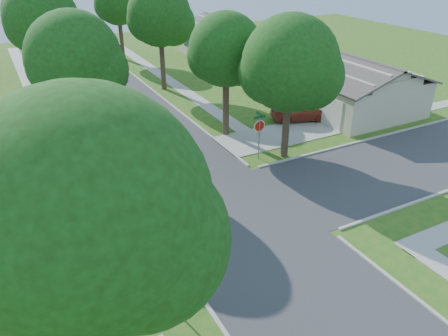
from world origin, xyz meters
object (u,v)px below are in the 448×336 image
object	(u,v)px
tree_e_near	(227,53)
house_ne_near	(334,84)
tree_ne_corner	(291,68)
car_driveway	(301,111)
tree_e_far	(118,4)
stop_sign_sw	(172,268)
car_curb_east	(107,69)
house_ne_far	(230,44)
tree_w_far	(27,14)
tree_w_mid	(43,23)
stop_sign_ne	(259,128)
tree_w_near	(76,63)
car_curb_west	(43,48)
tree_sw_corner	(90,220)
tree_e_mid	(160,18)

from	to	relation	value
tree_e_near	house_ne_near	xyz separation A→B (m)	(11.24, 1.99, -4.13)
tree_ne_corner	car_driveway	bearing A→B (deg)	44.35
tree_e_near	tree_e_far	bearing A→B (deg)	90.00
stop_sign_sw	house_ne_near	bearing A→B (deg)	37.18
car_curb_east	house_ne_far	bearing A→B (deg)	-2.68
tree_e_far	car_driveway	bearing A→B (deg)	-76.23
tree_w_far	tree_ne_corner	bearing A→B (deg)	-69.72
tree_e_far	tree_w_mid	distance (m)	16.05
tree_e_near	car_driveway	world-z (taller)	tree_e_near
stop_sign_ne	car_curb_east	size ratio (longest dim) A/B	0.66
tree_w_near	tree_e_near	bearing A→B (deg)	-0.00
house_ne_far	car_driveway	xyz separation A→B (m)	(-5.04, -20.30, -0.79)
tree_ne_corner	car_curb_west	size ratio (longest dim) A/B	1.93
tree_e_near	tree_w_far	xyz separation A→B (m)	(-9.40, 25.00, -0.14)
stop_sign_sw	tree_w_near	world-z (taller)	tree_w_near
tree_sw_corner	house_ne_far	xyz separation A→B (m)	(23.43, 35.99, -4.75)
tree_e_far	tree_sw_corner	bearing A→B (deg)	-106.56
house_ne_near	tree_w_mid	bearing A→B (deg)	154.12
car_driveway	car_curb_west	size ratio (longest dim) A/B	0.98
tree_e_near	tree_ne_corner	size ratio (longest dim) A/B	0.96
tree_w_mid	house_ne_far	xyz separation A→B (m)	(20.63, 7.99, -4.97)
tree_w_mid	tree_w_far	world-z (taller)	tree_w_mid
tree_e_near	tree_w_far	bearing A→B (deg)	110.61
tree_w_far	house_ne_far	world-z (taller)	tree_w_far
tree_sw_corner	car_curb_west	distance (m)	48.47
tree_e_near	house_ne_near	distance (m)	12.14
tree_w_near	car_curb_east	size ratio (longest dim) A/B	1.99
car_driveway	car_curb_west	xyz separation A→B (m)	(-14.05, 32.25, -0.08)
tree_e_mid	tree_e_near	bearing A→B (deg)	-90.03
tree_e_far	car_curb_east	distance (m)	8.94
stop_sign_sw	tree_w_mid	xyz separation A→B (m)	(0.06, 25.71, 4.46)
stop_sign_sw	tree_sw_corner	world-z (taller)	tree_sw_corner
tree_w_far	car_driveway	xyz separation A→B (m)	(15.61, -25.31, -4.78)
tree_sw_corner	car_curb_east	bearing A→B (deg)	76.01
stop_sign_ne	tree_e_near	size ratio (longest dim) A/B	0.36
car_curb_east	stop_sign_ne	bearing A→B (deg)	-89.14
tree_e_far	tree_sw_corner	size ratio (longest dim) A/B	0.91
stop_sign_sw	tree_e_mid	xyz separation A→B (m)	(9.46, 25.71, 4.22)
tree_e_far	tree_w_far	distance (m)	9.42
tree_e_far	car_curb_west	world-z (taller)	tree_e_far
tree_w_near	car_curb_west	distance (m)	32.45
car_curb_east	tree_w_mid	bearing A→B (deg)	-139.03
tree_e_mid	tree_w_near	xyz separation A→B (m)	(-9.40, -12.00, -0.14)
tree_w_far	car_curb_east	xyz separation A→B (m)	(5.85, -6.33, -4.74)
tree_w_near	tree_ne_corner	world-z (taller)	tree_w_near
tree_w_mid	tree_sw_corner	size ratio (longest dim) A/B	1.00
tree_e_near	car_curb_west	distance (m)	33.27
tree_sw_corner	house_ne_near	xyz separation A→B (m)	(23.43, 17.99, -4.75)
car_curb_west	stop_sign_sw	bearing A→B (deg)	92.02
stop_sign_sw	tree_w_near	distance (m)	14.30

